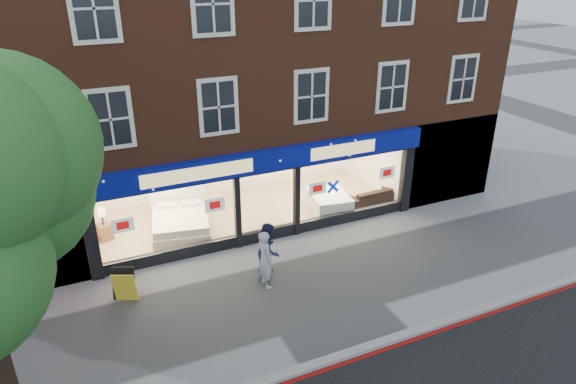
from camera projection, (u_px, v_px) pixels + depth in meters
ground at (308, 288)px, 14.89m from camera, size 120.00×120.00×0.00m
kerb_line at (365, 357)px, 12.32m from camera, size 60.00×0.10×0.01m
kerb_stone at (361, 349)px, 12.47m from camera, size 60.00×0.25×0.12m
showroom_floor at (246, 211)px, 19.22m from camera, size 11.00×4.50×0.10m
building at (223, 22)px, 17.83m from camera, size 19.00×8.26×10.30m
display_bed at (180, 222)px, 17.58m from camera, size 2.33×2.65×1.33m
bedside_table at (105, 232)px, 17.14m from camera, size 0.57×0.57×0.55m
mattress_stack at (329, 202)px, 19.08m from camera, size 1.55×1.85×0.66m
sofa at (371, 196)px, 19.67m from camera, size 2.01×0.84×0.58m
a_board at (124, 286)px, 14.15m from camera, size 0.75×0.64×0.98m
pedestrian_grey at (265, 259)px, 14.63m from camera, size 0.49×0.69×1.78m
pedestrian_blue at (269, 250)px, 15.09m from camera, size 1.03×1.08×1.76m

